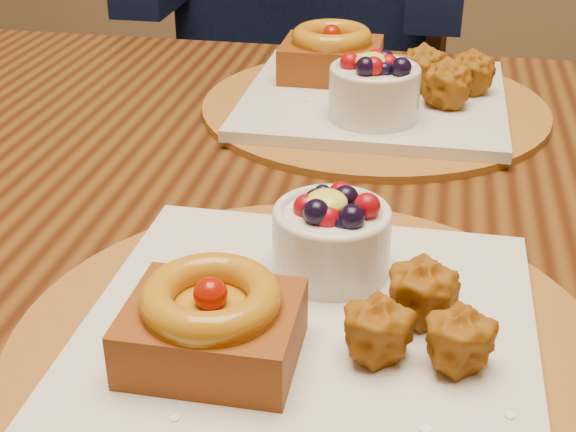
% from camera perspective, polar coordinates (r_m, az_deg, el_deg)
% --- Properties ---
extents(dining_table, '(1.60, 0.90, 0.76)m').
position_cam_1_polar(dining_table, '(0.74, 4.19, -4.05)').
color(dining_table, '#321609').
rests_on(dining_table, ground).
extents(place_setting_near, '(0.38, 0.38, 0.08)m').
position_cam_1_polar(place_setting_near, '(0.51, 1.27, -7.42)').
color(place_setting_near, brown).
rests_on(place_setting_near, dining_table).
extents(place_setting_far, '(0.38, 0.38, 0.09)m').
position_cam_1_polar(place_setting_far, '(0.89, 5.99, 8.96)').
color(place_setting_far, brown).
rests_on(place_setting_far, dining_table).
extents(chair_far, '(0.55, 0.55, 0.87)m').
position_cam_1_polar(chair_far, '(1.76, 2.73, 8.51)').
color(chair_far, black).
rests_on(chair_far, ground).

